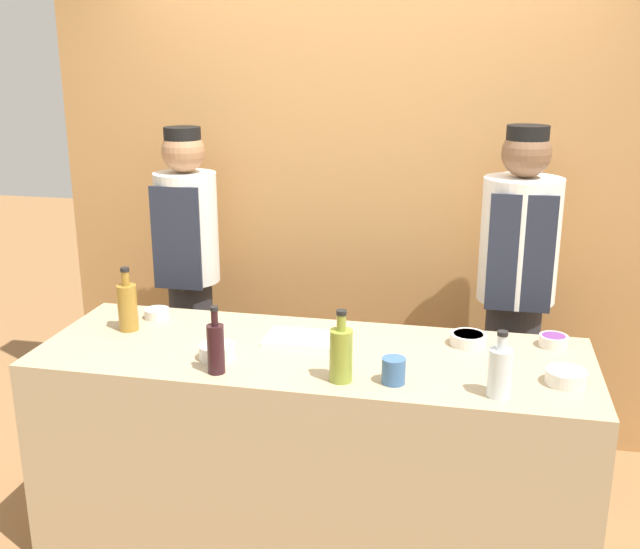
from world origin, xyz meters
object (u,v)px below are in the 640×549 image
Objects in this scene: bottle_wine at (216,347)px; bottle_oil at (341,353)px; cutting_board at (305,339)px; cup_blue at (394,371)px; sauce_bowl_purple at (553,340)px; bottle_clear at (500,371)px; sauce_bowl_yellow at (157,313)px; bottle_vinegar at (128,306)px; sauce_bowl_brown at (566,376)px; sauce_bowl_green at (217,351)px; sauce_bowl_white at (468,339)px; chef_right at (515,294)px; chef_left at (189,275)px.

bottle_oil is (0.47, 0.03, 0.00)m from bottle_wine.
cup_blue is at bearing -39.07° from cutting_board.
bottle_clear is (-0.23, -0.52, 0.07)m from sauce_bowl_purple.
bottle_vinegar reaches higher than sauce_bowl_yellow.
sauce_bowl_yellow is 1.78m from sauce_bowl_brown.
bottle_oil is 1.13× the size of bottle_clear.
bottle_vinegar reaches higher than cutting_board.
sauce_bowl_purple is (1.31, 0.41, -0.01)m from sauce_bowl_green.
sauce_bowl_brown is at bearing -11.54° from cutting_board.
sauce_bowl_white is 0.59m from chef_right.
sauce_bowl_brown is 1.52× the size of cup_blue.
cup_blue is 1.09m from chef_right.
chef_left is at bearing 164.48° from sauce_bowl_purple.
sauce_bowl_green is at bearing -178.32° from sauce_bowl_brown.
bottle_wine is at bearing -71.58° from sauce_bowl_green.
cup_blue is (0.66, 0.05, -0.05)m from bottle_wine.
chef_right reaches higher than cutting_board.
sauce_bowl_purple is 1.02m from cutting_board.
sauce_bowl_yellow is 0.43× the size of bottle_wine.
chef_right is at bearing 36.83° from cutting_board.
bottle_wine reaches higher than cup_blue.
bottle_wine is 0.96× the size of bottle_oil.
bottle_clear is 0.86× the size of bottle_vinegar.
sauce_bowl_brown is at bearing -41.29° from sauce_bowl_white.
sauce_bowl_white is at bearing -20.93° from chef_left.
sauce_bowl_brown is 0.82m from bottle_oil.
sauce_bowl_white is at bearing 20.03° from sauce_bowl_green.
chef_right reaches higher than bottle_vinegar.
sauce_bowl_brown is 0.52× the size of bottle_vinegar.
sauce_bowl_white is at bearing 27.57° from bottle_wine.
bottle_clear is 1.86m from chef_left.
bottle_wine reaches higher than sauce_bowl_yellow.
bottle_oil is (-0.79, -0.51, 0.08)m from sauce_bowl_purple.
cutting_board is 3.40× the size of cup_blue.
bottle_vinegar is at bearing 155.38° from sauce_bowl_green.
sauce_bowl_brown is 0.56× the size of bottle_wine.
cup_blue is (-0.26, -0.44, 0.02)m from sauce_bowl_white.
sauce_bowl_yellow is at bearing -162.16° from chef_right.
sauce_bowl_brown reaches higher than sauce_bowl_white.
chef_left is at bearing 117.60° from sauce_bowl_green.
sauce_bowl_brown is at bearing 7.49° from bottle_wine.
bottle_wine reaches higher than sauce_bowl_purple.
sauce_bowl_purple is 0.95m from bottle_oil.
sauce_bowl_yellow is at bearing 132.21° from bottle_wine.
chef_right is at bearing 105.42° from sauce_bowl_purple.
sauce_bowl_brown is at bearing 1.68° from sauce_bowl_green.
sauce_bowl_green is at bearing -140.36° from cutting_board.
bottle_vinegar is at bearing -109.10° from sauce_bowl_yellow.
cutting_board is at bearing -171.11° from sauce_bowl_white.
cup_blue is at bearing -22.56° from sauce_bowl_yellow.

